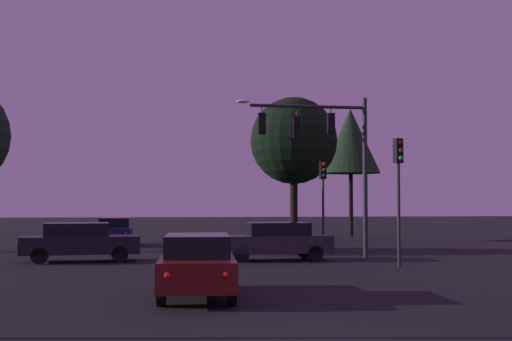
{
  "coord_description": "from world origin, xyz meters",
  "views": [
    {
      "loc": [
        -2.43,
        -9.45,
        2.26
      ],
      "look_at": [
        1.93,
        19.15,
        3.69
      ],
      "focal_mm": 47.73,
      "sensor_mm": 36.0,
      "label": 1
    }
  ],
  "objects_px": {
    "traffic_light_corner_right": "(323,187)",
    "car_nearside_lane": "(197,264)",
    "car_far_lane": "(115,231)",
    "tree_center_horizon": "(351,141)",
    "car_crossing_left": "(275,240)",
    "traffic_light_corner_left": "(399,176)",
    "traffic_signal_mast_arm": "(325,143)",
    "car_crossing_right": "(79,241)",
    "tree_behind_sign": "(294,141)"
  },
  "relations": [
    {
      "from": "traffic_light_corner_left",
      "to": "car_crossing_right",
      "type": "height_order",
      "value": "traffic_light_corner_left"
    },
    {
      "from": "traffic_signal_mast_arm",
      "to": "traffic_light_corner_right",
      "type": "distance_m",
      "value": 5.21
    },
    {
      "from": "tree_behind_sign",
      "to": "traffic_light_corner_right",
      "type": "bearing_deg",
      "value": -91.43
    },
    {
      "from": "traffic_light_corner_right",
      "to": "traffic_light_corner_left",
      "type": "bearing_deg",
      "value": -86.84
    },
    {
      "from": "traffic_signal_mast_arm",
      "to": "car_nearside_lane",
      "type": "bearing_deg",
      "value": -118.66
    },
    {
      "from": "traffic_light_corner_right",
      "to": "car_far_lane",
      "type": "relative_size",
      "value": 1.1
    },
    {
      "from": "car_nearside_lane",
      "to": "tree_center_horizon",
      "type": "distance_m",
      "value": 32.7
    },
    {
      "from": "traffic_light_corner_right",
      "to": "car_nearside_lane",
      "type": "relative_size",
      "value": 0.94
    },
    {
      "from": "tree_behind_sign",
      "to": "tree_center_horizon",
      "type": "height_order",
      "value": "tree_center_horizon"
    },
    {
      "from": "traffic_light_corner_left",
      "to": "car_crossing_right",
      "type": "bearing_deg",
      "value": 161.42
    },
    {
      "from": "traffic_signal_mast_arm",
      "to": "traffic_light_corner_left",
      "type": "distance_m",
      "value": 4.85
    },
    {
      "from": "car_nearside_lane",
      "to": "car_far_lane",
      "type": "height_order",
      "value": "same"
    },
    {
      "from": "car_far_lane",
      "to": "tree_center_horizon",
      "type": "distance_m",
      "value": 18.91
    },
    {
      "from": "car_crossing_right",
      "to": "car_nearside_lane",
      "type": "bearing_deg",
      "value": -70.14
    },
    {
      "from": "car_crossing_right",
      "to": "traffic_light_corner_left",
      "type": "bearing_deg",
      "value": -18.58
    },
    {
      "from": "traffic_light_corner_right",
      "to": "traffic_signal_mast_arm",
      "type": "bearing_deg",
      "value": -103.1
    },
    {
      "from": "car_crossing_right",
      "to": "tree_behind_sign",
      "type": "relative_size",
      "value": 0.54
    },
    {
      "from": "traffic_signal_mast_arm",
      "to": "tree_center_horizon",
      "type": "relative_size",
      "value": 0.76
    },
    {
      "from": "car_far_lane",
      "to": "car_crossing_left",
      "type": "bearing_deg",
      "value": -57.24
    },
    {
      "from": "traffic_light_corner_left",
      "to": "traffic_light_corner_right",
      "type": "xyz_separation_m",
      "value": [
        -0.5,
        9.1,
        -0.17
      ]
    },
    {
      "from": "car_crossing_right",
      "to": "tree_behind_sign",
      "type": "distance_m",
      "value": 18.22
    },
    {
      "from": "tree_behind_sign",
      "to": "tree_center_horizon",
      "type": "relative_size",
      "value": 0.98
    },
    {
      "from": "traffic_light_corner_right",
      "to": "car_nearside_lane",
      "type": "distance_m",
      "value": 17.76
    },
    {
      "from": "traffic_light_corner_right",
      "to": "tree_center_horizon",
      "type": "bearing_deg",
      "value": 68.0
    },
    {
      "from": "car_nearside_lane",
      "to": "car_crossing_left",
      "type": "xyz_separation_m",
      "value": [
        3.79,
        10.32,
        0.0
      ]
    },
    {
      "from": "car_far_lane",
      "to": "tree_behind_sign",
      "type": "distance_m",
      "value": 12.21
    },
    {
      "from": "traffic_light_corner_left",
      "to": "traffic_light_corner_right",
      "type": "bearing_deg",
      "value": 93.16
    },
    {
      "from": "car_crossing_left",
      "to": "car_nearside_lane",
      "type": "bearing_deg",
      "value": -110.16
    },
    {
      "from": "car_crossing_left",
      "to": "car_crossing_right",
      "type": "relative_size",
      "value": 0.98
    },
    {
      "from": "traffic_signal_mast_arm",
      "to": "car_crossing_left",
      "type": "xyz_separation_m",
      "value": [
        -2.35,
        -0.92,
        -4.03
      ]
    },
    {
      "from": "traffic_light_corner_left",
      "to": "car_crossing_left",
      "type": "distance_m",
      "value": 5.78
    },
    {
      "from": "car_crossing_left",
      "to": "car_crossing_right",
      "type": "xyz_separation_m",
      "value": [
        -7.71,
        0.54,
        0.0
      ]
    },
    {
      "from": "traffic_signal_mast_arm",
      "to": "tree_behind_sign",
      "type": "relative_size",
      "value": 0.77
    },
    {
      "from": "car_crossing_right",
      "to": "car_far_lane",
      "type": "xyz_separation_m",
      "value": [
        0.83,
        10.16,
        -0.0
      ]
    },
    {
      "from": "tree_center_horizon",
      "to": "car_crossing_right",
      "type": "bearing_deg",
      "value": -131.69
    },
    {
      "from": "car_far_lane",
      "to": "tree_center_horizon",
      "type": "relative_size",
      "value": 0.44
    },
    {
      "from": "traffic_light_corner_left",
      "to": "car_far_lane",
      "type": "xyz_separation_m",
      "value": [
        -10.86,
        14.09,
        -2.49
      ]
    },
    {
      "from": "tree_center_horizon",
      "to": "traffic_light_corner_right",
      "type": "bearing_deg",
      "value": -112.0
    },
    {
      "from": "tree_center_horizon",
      "to": "tree_behind_sign",
      "type": "bearing_deg",
      "value": -133.72
    },
    {
      "from": "car_crossing_left",
      "to": "tree_behind_sign",
      "type": "xyz_separation_m",
      "value": [
        3.67,
        13.73,
        5.33
      ]
    },
    {
      "from": "car_crossing_right",
      "to": "car_far_lane",
      "type": "bearing_deg",
      "value": 85.34
    },
    {
      "from": "traffic_light_corner_left",
      "to": "car_crossing_left",
      "type": "height_order",
      "value": "traffic_light_corner_left"
    },
    {
      "from": "tree_behind_sign",
      "to": "car_nearside_lane",
      "type": "bearing_deg",
      "value": -107.23
    },
    {
      "from": "traffic_light_corner_left",
      "to": "car_nearside_lane",
      "type": "relative_size",
      "value": 0.99
    },
    {
      "from": "traffic_light_corner_right",
      "to": "car_crossing_right",
      "type": "height_order",
      "value": "traffic_light_corner_right"
    },
    {
      "from": "car_crossing_right",
      "to": "tree_behind_sign",
      "type": "bearing_deg",
      "value": 49.19
    },
    {
      "from": "traffic_light_corner_right",
      "to": "tree_behind_sign",
      "type": "bearing_deg",
      "value": 88.57
    },
    {
      "from": "traffic_light_corner_left",
      "to": "car_far_lane",
      "type": "relative_size",
      "value": 1.16
    },
    {
      "from": "traffic_light_corner_right",
      "to": "tree_behind_sign",
      "type": "relative_size",
      "value": 0.5
    },
    {
      "from": "traffic_light_corner_right",
      "to": "car_crossing_left",
      "type": "height_order",
      "value": "traffic_light_corner_right"
    }
  ]
}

